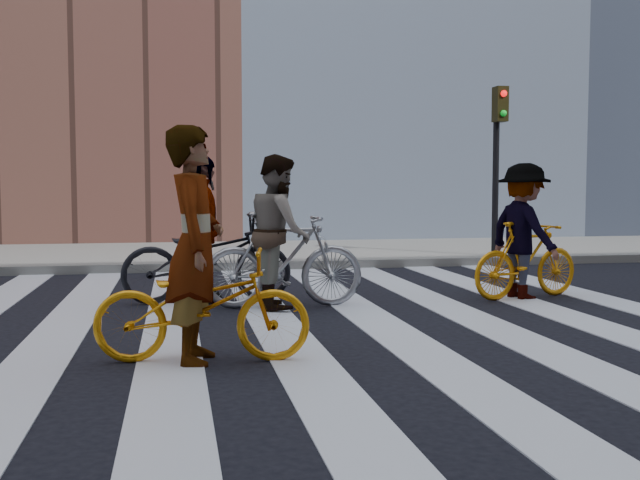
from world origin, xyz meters
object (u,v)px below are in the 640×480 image
object	(u,v)px
bike_silver_mid	(283,260)
bike_yellow_left	(202,306)
traffic_signal	(498,143)
rider_rear	(203,229)
rider_right	(523,231)
rider_left	(195,245)
bike_yellow_right	(526,260)
bike_dark_rear	(207,258)
rider_mid	(279,232)

from	to	relation	value
bike_silver_mid	bike_yellow_left	bearing A→B (deg)	157.85
traffic_signal	rider_rear	distance (m)	6.91
bike_silver_mid	rider_right	xyz separation A→B (m)	(3.19, 0.14, 0.30)
traffic_signal	bike_yellow_left	xyz separation A→B (m)	(-5.78, -6.99, -1.81)
bike_silver_mid	rider_left	size ratio (longest dim) A/B	0.99
bike_yellow_left	rider_left	size ratio (longest dim) A/B	0.91
bike_silver_mid	bike_yellow_right	distance (m)	3.25
bike_yellow_right	bike_dark_rear	size ratio (longest dim) A/B	0.79
bike_yellow_left	bike_yellow_right	size ratio (longest dim) A/B	1.07
bike_yellow_left	rider_rear	world-z (taller)	rider_rear
traffic_signal	bike_yellow_left	bearing A→B (deg)	-129.58
traffic_signal	bike_yellow_left	world-z (taller)	traffic_signal
traffic_signal	rider_mid	xyz separation A→B (m)	(-4.76, -4.34, -1.35)
bike_yellow_left	rider_right	bearing A→B (deg)	-48.75
rider_left	rider_mid	distance (m)	2.86
bike_dark_rear	rider_left	bearing A→B (deg)	173.77
rider_mid	rider_rear	size ratio (longest dim) A/B	0.99
traffic_signal	bike_yellow_left	distance (m)	9.25
traffic_signal	rider_right	xyz separation A→B (m)	(-1.52, -4.20, -1.39)
traffic_signal	rider_left	distance (m)	9.20
rider_mid	rider_rear	world-z (taller)	rider_rear
rider_rear	rider_mid	bearing A→B (deg)	-126.29
bike_silver_mid	rider_right	distance (m)	3.21
traffic_signal	bike_dark_rear	size ratio (longest dim) A/B	1.55
bike_yellow_left	bike_silver_mid	distance (m)	2.86
bike_yellow_left	bike_dark_rear	bearing A→B (deg)	4.84
rider_left	rider_right	bearing A→B (deg)	-49.06
traffic_signal	rider_mid	size ratio (longest dim) A/B	1.79
rider_mid	rider_rear	distance (m)	1.07
bike_yellow_right	rider_mid	size ratio (longest dim) A/B	0.91
rider_left	rider_mid	size ratio (longest dim) A/B	1.07
traffic_signal	rider_mid	world-z (taller)	traffic_signal
traffic_signal	rider_rear	bearing A→B (deg)	-146.50
rider_right	bike_yellow_left	bearing A→B (deg)	108.02
bike_yellow_left	bike_dark_rear	distance (m)	3.26
traffic_signal	bike_silver_mid	size ratio (longest dim) A/B	1.71
rider_rear	rider_right	bearing A→B (deg)	-98.54
rider_left	bike_dark_rear	bearing A→B (deg)	3.96
rider_right	bike_silver_mid	bearing A→B (deg)	77.33
rider_mid	rider_left	bearing A→B (deg)	157.85
bike_dark_rear	rider_left	xyz separation A→B (m)	(-0.23, -3.25, 0.43)
bike_silver_mid	rider_left	bearing A→B (deg)	156.93
bike_yellow_left	rider_mid	size ratio (longest dim) A/B	0.97
bike_silver_mid	rider_rear	world-z (taller)	rider_rear
bike_silver_mid	rider_rear	bearing A→B (deg)	57.16
traffic_signal	rider_right	bearing A→B (deg)	-109.85
bike_dark_rear	rider_rear	bearing A→B (deg)	87.85
rider_rear	traffic_signal	bearing A→B (deg)	-58.65
bike_dark_rear	rider_mid	distance (m)	1.10
rider_left	rider_mid	bearing A→B (deg)	-13.96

